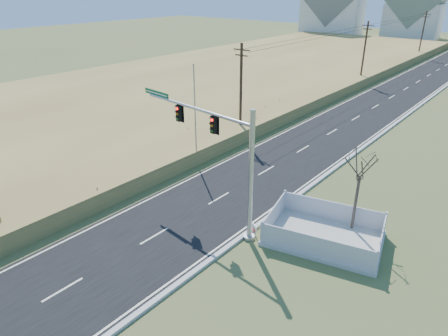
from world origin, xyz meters
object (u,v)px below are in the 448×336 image
(traffic_signal_mast, at_px, (226,155))
(bare_tree, at_px, (362,163))
(flagpole, at_px, (195,127))
(fence_enclosure, at_px, (324,236))
(open_sign, at_px, (254,230))

(traffic_signal_mast, height_order, bare_tree, traffic_signal_mast)
(traffic_signal_mast, relative_size, flagpole, 1.20)
(traffic_signal_mast, relative_size, bare_tree, 1.76)
(fence_enclosure, bearing_deg, open_sign, -161.63)
(bare_tree, bearing_deg, flagpole, 174.99)
(fence_enclosure, xyz_separation_m, open_sign, (-3.48, -2.17, 0.06))
(open_sign, xyz_separation_m, flagpole, (-9.75, 5.35, 2.98))
(open_sign, bearing_deg, traffic_signal_mast, -138.14)
(open_sign, bearing_deg, bare_tree, 75.00)
(flagpole, xyz_separation_m, bare_tree, (14.14, -1.24, 1.25))
(traffic_signal_mast, relative_size, fence_enclosure, 1.34)
(traffic_signal_mast, height_order, fence_enclosure, traffic_signal_mast)
(traffic_signal_mast, xyz_separation_m, fence_enclosure, (5.39, 2.51, -4.53))
(open_sign, height_order, bare_tree, bare_tree)
(traffic_signal_mast, distance_m, fence_enclosure, 7.48)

